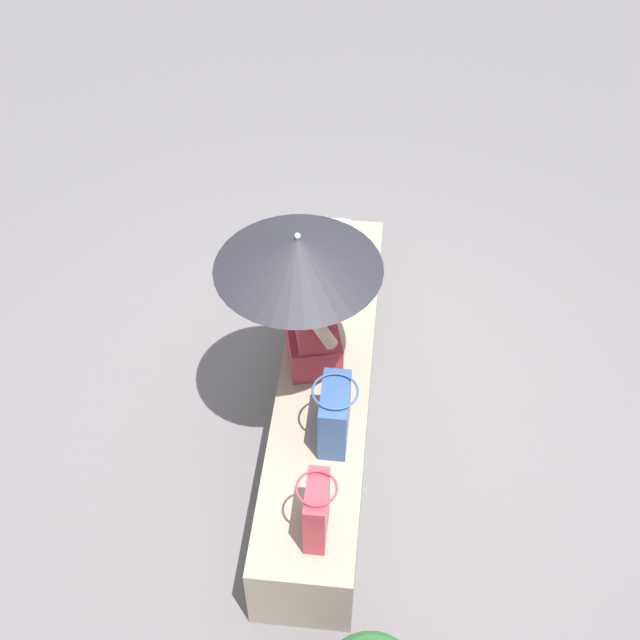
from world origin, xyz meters
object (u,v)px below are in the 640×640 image
(handbag_black, at_px, (339,256))
(shoulder_bag_spare, at_px, (335,414))
(person_seated, at_px, (313,312))
(tote_bag_canvas, at_px, (317,510))
(parasol, at_px, (298,253))

(handbag_black, xyz_separation_m, shoulder_bag_spare, (-1.20, -0.09, 0.00))
(person_seated, bearing_deg, handbag_black, -6.41)
(tote_bag_canvas, bearing_deg, shoulder_bag_spare, -3.20)
(handbag_black, bearing_deg, shoulder_bag_spare, -175.88)
(handbag_black, distance_m, tote_bag_canvas, 1.76)
(parasol, xyz_separation_m, tote_bag_canvas, (-0.97, -0.19, -0.70))
(person_seated, xyz_separation_m, handbag_black, (0.69, -0.08, -0.21))
(handbag_black, bearing_deg, parasol, 170.05)
(person_seated, distance_m, parasol, 0.51)
(handbag_black, bearing_deg, person_seated, 173.59)
(handbag_black, height_order, shoulder_bag_spare, shoulder_bag_spare)
(handbag_black, xyz_separation_m, tote_bag_canvas, (-1.76, -0.06, 0.00))
(parasol, distance_m, tote_bag_canvas, 1.21)
(parasol, relative_size, handbag_black, 2.76)
(parasol, distance_m, shoulder_bag_spare, 0.84)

